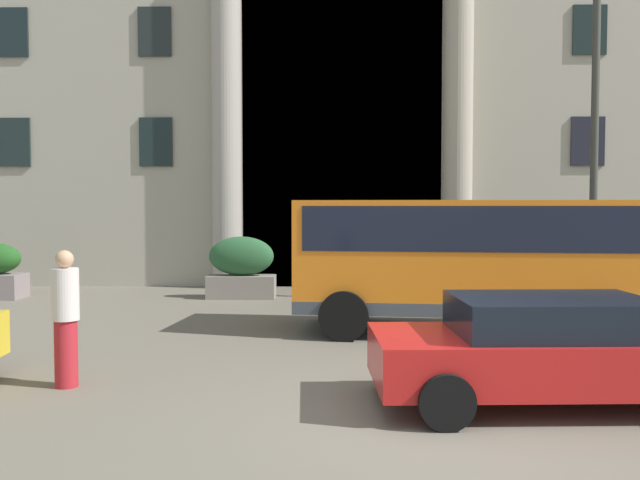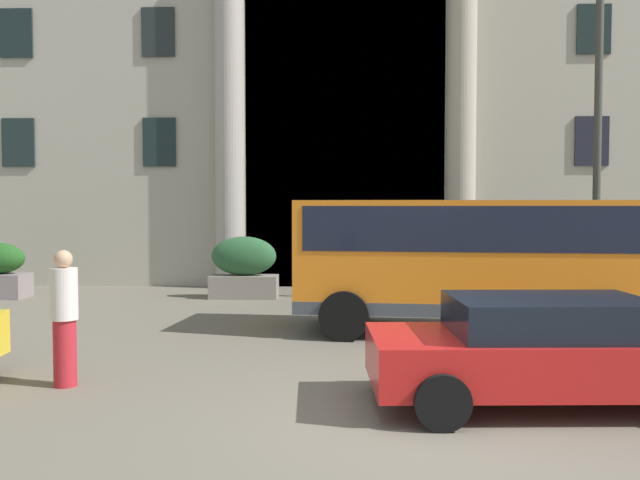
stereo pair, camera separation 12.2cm
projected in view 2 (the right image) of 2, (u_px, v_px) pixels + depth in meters
ground_plane at (431, 425)px, 7.77m from camera, size 80.00×64.00×0.12m
orange_minibus at (466, 253)px, 13.15m from camera, size 6.53×3.16×2.52m
hedge_planter_entrance_left at (244, 268)px, 18.19m from camera, size 1.77×0.80×1.62m
hedge_planter_far_west at (471, 274)px, 18.11m from camera, size 2.19×0.92×1.32m
parked_hatchback_near at (548, 349)px, 8.31m from camera, size 4.33×2.16×1.31m
pedestrian_man_red_shirt at (64, 317)px, 9.21m from camera, size 0.36×0.36×1.83m
lamppost_plaza_centre at (598, 97)px, 16.13m from camera, size 0.40×0.40×8.64m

